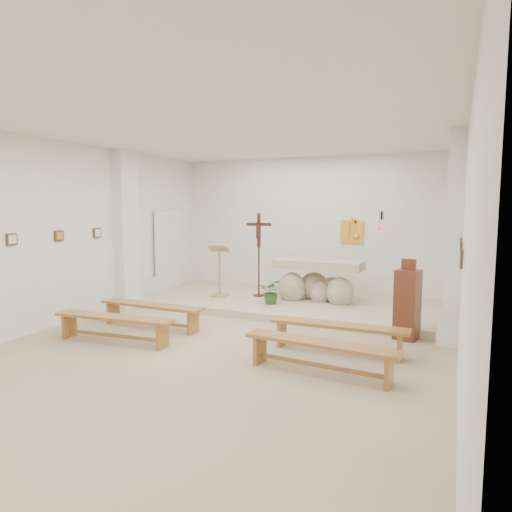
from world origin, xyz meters
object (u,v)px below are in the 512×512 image
at_px(altar, 317,284).
at_px(lectern, 219,270).
at_px(donation_pedestal, 407,304).
at_px(bench_left_second, 114,322).
at_px(bench_right_second, 320,350).
at_px(crucifix_stand, 259,248).
at_px(bench_right_front, 338,331).
at_px(bench_left_front, 151,310).

height_order(altar, lectern, lectern).
distance_m(donation_pedestal, bench_left_second, 4.98).
distance_m(lectern, bench_right_second, 4.94).
bearing_deg(crucifix_stand, bench_right_second, -64.96).
bearing_deg(bench_left_second, crucifix_stand, 72.20).
bearing_deg(bench_right_second, donation_pedestal, 72.88).
height_order(crucifix_stand, bench_right_second, crucifix_stand).
relative_size(donation_pedestal, bench_left_second, 0.64).
relative_size(bench_right_front, bench_left_second, 0.99).
bearing_deg(crucifix_stand, bench_right_front, -56.66).
bearing_deg(bench_left_second, bench_left_front, 85.69).
bearing_deg(bench_right_second, bench_left_second, -174.72).
distance_m(altar, bench_left_front, 3.79).
distance_m(bench_left_front, bench_right_second, 3.70).
xyz_separation_m(altar, crucifix_stand, (-1.41, -0.07, 0.75)).
xyz_separation_m(lectern, bench_right_front, (3.45, -2.49, -0.43)).
bearing_deg(bench_left_second, lectern, 84.01).
bearing_deg(lectern, crucifix_stand, 15.44).
height_order(bench_right_front, bench_right_second, same).
xyz_separation_m(bench_left_second, bench_right_second, (3.56, 0.00, 0.00)).
distance_m(bench_right_front, bench_right_second, 1.02).
bearing_deg(bench_left_second, altar, 55.10).
distance_m(crucifix_stand, bench_right_front, 4.02).
distance_m(altar, lectern, 2.31).
xyz_separation_m(crucifix_stand, donation_pedestal, (3.52, -1.71, -0.67)).
xyz_separation_m(crucifix_stand, bench_right_front, (2.62, -2.90, -0.94)).
bearing_deg(bench_left_second, bench_right_front, 11.62).
xyz_separation_m(lectern, bench_left_front, (-0.10, -2.49, -0.43)).
height_order(donation_pedestal, bench_left_front, donation_pedestal).
relative_size(altar, crucifix_stand, 1.00).
xyz_separation_m(lectern, bench_right_second, (3.45, -3.51, -0.43)).
relative_size(altar, bench_left_second, 0.90).
bearing_deg(crucifix_stand, bench_left_second, -112.21).
height_order(altar, bench_right_second, altar).
bearing_deg(lectern, bench_right_front, -46.37).
relative_size(lectern, bench_right_second, 0.58).
xyz_separation_m(altar, lectern, (-2.25, -0.47, 0.23)).
bearing_deg(donation_pedestal, bench_left_second, -140.92).
bearing_deg(bench_right_front, crucifix_stand, 131.20).
height_order(crucifix_stand, donation_pedestal, crucifix_stand).
height_order(crucifix_stand, bench_left_second, crucifix_stand).
height_order(altar, bench_right_front, altar).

